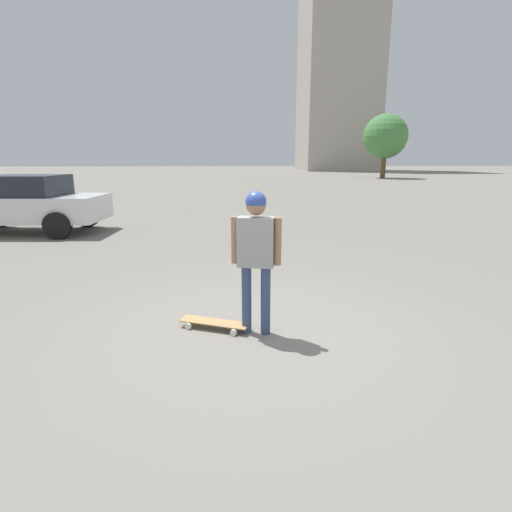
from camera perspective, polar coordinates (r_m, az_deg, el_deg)
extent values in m
plane|color=gray|center=(4.82, 0.00, -10.88)|extent=(220.00, 220.00, 0.00)
cylinder|color=#38476B|center=(4.68, -1.36, -6.23)|extent=(0.11, 0.11, 0.82)
cylinder|color=#38476B|center=(4.65, 1.37, -6.39)|extent=(0.11, 0.11, 0.82)
cube|color=#999999|center=(4.48, 0.00, 2.01)|extent=(0.44, 0.29, 0.56)
cylinder|color=#9E7051|center=(4.52, -3.07, 2.29)|extent=(0.08, 0.08, 0.53)
cylinder|color=#9E7051|center=(4.44, 3.12, 2.08)|extent=(0.08, 0.08, 0.53)
sphere|color=#9E7051|center=(4.41, 0.00, 7.26)|extent=(0.22, 0.22, 0.22)
sphere|color=#2D4799|center=(4.41, 0.00, 7.76)|extent=(0.23, 0.23, 0.23)
cube|color=tan|center=(4.92, -5.97, -9.37)|extent=(0.87, 0.53, 0.01)
cylinder|color=silver|center=(4.96, -9.66, -9.87)|extent=(0.08, 0.06, 0.08)
cylinder|color=silver|center=(5.15, -8.43, -8.89)|extent=(0.08, 0.06, 0.08)
cylinder|color=silver|center=(4.73, -3.25, -10.88)|extent=(0.08, 0.06, 0.08)
cylinder|color=silver|center=(4.93, -2.23, -9.79)|extent=(0.08, 0.06, 0.08)
cube|color=silver|center=(12.79, -30.15, 5.96)|extent=(4.34, 2.20, 0.68)
cube|color=#1E232D|center=(12.69, -30.07, 8.72)|extent=(2.02, 1.84, 0.55)
cylinder|color=black|center=(14.30, -32.72, 4.89)|extent=(0.71, 0.25, 0.69)
cylinder|color=black|center=(11.39, -26.52, 3.90)|extent=(0.71, 0.25, 0.69)
cylinder|color=black|center=(13.10, -22.97, 5.36)|extent=(0.71, 0.25, 0.69)
cube|color=#B2A899|center=(76.31, 11.90, 26.77)|extent=(12.23, 12.01, 39.18)
cylinder|color=brown|center=(45.38, 17.73, 12.25)|extent=(0.52, 0.52, 2.69)
sphere|color=#478442|center=(45.44, 18.00, 15.95)|extent=(4.56, 4.56, 4.56)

